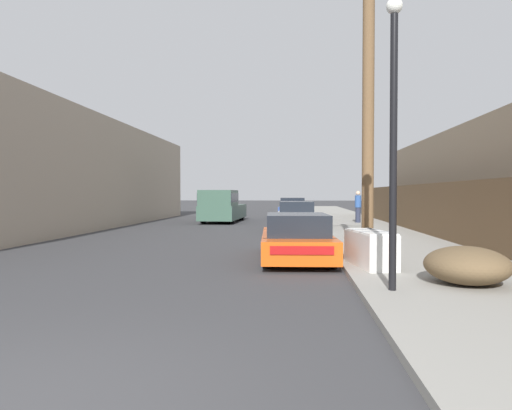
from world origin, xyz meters
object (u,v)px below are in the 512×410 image
car_parked_far (293,209)px  street_lamp (394,122)px  parked_sports_car_red (296,238)px  car_parked_mid (296,216)px  discarded_fridge (370,249)px  utility_pole (368,101)px  pickup_truck (222,207)px  pedestrian (358,206)px  brush_pile (467,265)px

car_parked_far → street_lamp: size_ratio=0.90×
parked_sports_car_red → car_parked_mid: 9.77m
car_parked_mid → car_parked_far: car_parked_far is taller
parked_sports_car_red → car_parked_far: size_ratio=1.05×
discarded_fridge → utility_pole: size_ratio=0.24×
utility_pole → pickup_truck: bearing=112.6°
pickup_truck → utility_pole: 16.16m
car_parked_mid → street_lamp: street_lamp is taller
discarded_fridge → pedestrian: pedestrian is taller
pickup_truck → brush_pile: (7.23, -18.28, -0.49)m
parked_sports_car_red → pedestrian: pedestrian is taller
street_lamp → pedestrian: 17.82m
car_parked_mid → utility_pole: size_ratio=0.59×
discarded_fridge → car_parked_mid: 11.49m
pedestrian → car_parked_mid: bearing=-131.7°
brush_pile → pedestrian: bearing=88.4°
pickup_truck → utility_pole: size_ratio=0.76×
utility_pole → brush_pile: size_ratio=4.96×
parked_sports_car_red → car_parked_mid: size_ratio=0.99×
car_parked_far → pickup_truck: pickup_truck is taller
street_lamp → brush_pile: bearing=24.0°
car_parked_mid → pedestrian: (3.35, 3.76, 0.38)m
parked_sports_car_red → brush_pile: parked_sports_car_red is taller
car_parked_far → pedestrian: bearing=-53.8°
brush_pile → car_parked_far: bearing=98.0°
discarded_fridge → pickup_truck: size_ratio=0.32×
parked_sports_car_red → street_lamp: 4.94m
brush_pile → pedestrian: size_ratio=0.89×
parked_sports_car_red → street_lamp: street_lamp is taller
pedestrian → car_parked_far: bearing=125.2°
car_parked_far → utility_pole: bearing=-82.9°
pickup_truck → pedestrian: (7.70, -1.28, 0.07)m
car_parked_mid → pickup_truck: pickup_truck is taller
pedestrian → parked_sports_car_red: bearing=-104.1°
car_parked_far → pickup_truck: 5.61m
discarded_fridge → car_parked_far: car_parked_far is taller
discarded_fridge → parked_sports_car_red: 2.27m
pedestrian → brush_pile: bearing=-91.6°
brush_pile → parked_sports_car_red: bearing=130.2°
street_lamp → car_parked_far: bearing=94.3°
car_parked_far → pickup_truck: (-4.15, -3.76, 0.28)m
utility_pole → brush_pile: 5.24m
car_parked_mid → brush_pile: size_ratio=2.91×
car_parked_mid → car_parked_far: size_ratio=1.06×
car_parked_far → utility_pole: (1.96, -18.39, 3.39)m
car_parked_far → brush_pile: bearing=-81.0°
pickup_truck → utility_pole: (6.11, -14.64, 3.11)m
discarded_fridge → pedestrian: (1.81, 15.15, 0.50)m
discarded_fridge → car_parked_mid: size_ratio=0.41×
parked_sports_car_red → brush_pile: (2.93, -3.47, -0.10)m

